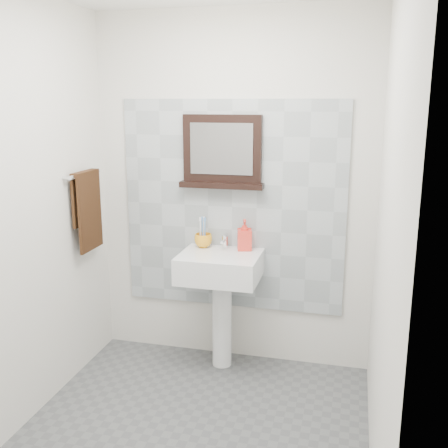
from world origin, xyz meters
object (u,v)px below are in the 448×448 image
at_px(soap_dispenser, 245,235).
at_px(pedestal_sink, 220,279).
at_px(hand_towel, 87,204).
at_px(toothbrush_cup, 203,241).
at_px(framed_mirror, 222,154).

bearing_deg(soap_dispenser, pedestal_sink, -151.18).
relative_size(pedestal_sink, hand_towel, 1.75).
bearing_deg(pedestal_sink, toothbrush_cup, 141.39).
xyz_separation_m(toothbrush_cup, framed_mirror, (0.13, 0.06, 0.62)).
bearing_deg(toothbrush_cup, pedestal_sink, -38.61).
relative_size(pedestal_sink, toothbrush_cup, 7.70).
distance_m(toothbrush_cup, framed_mirror, 0.64).
bearing_deg(hand_towel, framed_mirror, 21.23).
relative_size(pedestal_sink, framed_mirror, 1.62).
height_order(pedestal_sink, hand_towel, hand_towel).
distance_m(pedestal_sink, toothbrush_cup, 0.31).
distance_m(soap_dispenser, hand_towel, 1.11).
distance_m(soap_dispenser, framed_mirror, 0.59).
xyz_separation_m(toothbrush_cup, hand_towel, (-0.75, -0.28, 0.28)).
bearing_deg(toothbrush_cup, soap_dispenser, 1.29).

